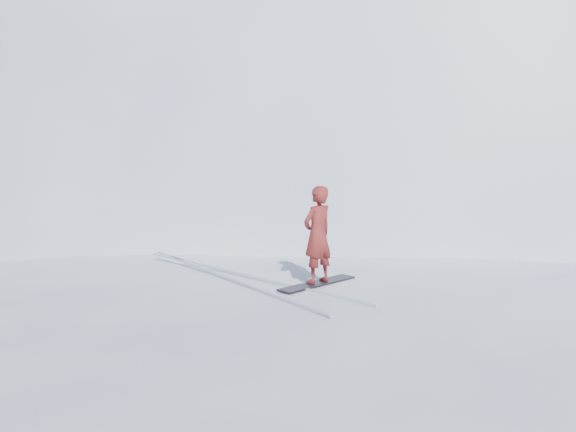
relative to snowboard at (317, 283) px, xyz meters
name	(u,v)px	position (x,y,z in m)	size (l,w,h in m)	color
near_ridge	(362,413)	(0.71, -0.44, -2.41)	(36.00, 28.00, 4.80)	white
summit_peak	(401,207)	(21.71, 22.56, -2.41)	(60.00, 56.00, 56.00)	white
peak_shoulder	(293,236)	(9.71, 16.56, -2.41)	(28.00, 24.00, 18.00)	white
snowboard	(317,283)	(0.00, 0.00, 0.00)	(1.68, 0.31, 0.03)	black
snowboarder	(318,235)	(0.00, 0.00, 0.87)	(0.63, 0.41, 1.72)	maroon
board_tracks	(237,276)	(-0.96, 1.24, 0.01)	(1.59, 5.99, 0.04)	silver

